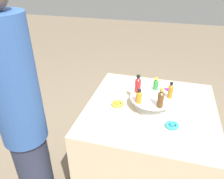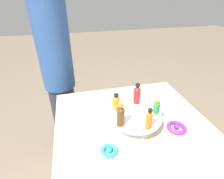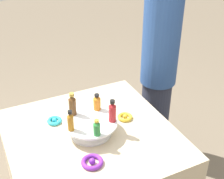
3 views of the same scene
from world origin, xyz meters
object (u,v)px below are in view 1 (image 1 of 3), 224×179
object	(u,v)px
bottle_green	(156,84)
person_figure	(22,120)
display_stand	(151,101)
bottle_amber	(170,91)
bottle_orange	(139,97)
ribbon_bow_purple	(165,92)
bottle_red	(138,84)
ribbon_bow_gold	(118,104)
bottle_brown	(161,98)
ribbon_bow_teal	(172,125)

from	to	relation	value
bottle_green	person_figure	size ratio (longest dim) A/B	0.06
display_stand	person_figure	size ratio (longest dim) A/B	0.19
display_stand	bottle_amber	xyz separation A→B (m)	(0.12, 0.03, 0.09)
bottle_green	bottle_amber	bearing A→B (deg)	-41.62
bottle_orange	ribbon_bow_purple	bearing A→B (deg)	62.41
bottle_red	ribbon_bow_gold	bearing A→B (deg)	-145.16
bottle_brown	person_figure	xyz separation A→B (m)	(-0.79, -0.34, -0.08)
bottle_amber	bottle_red	bearing A→B (deg)	174.38
bottle_red	ribbon_bow_purple	bearing A→B (deg)	42.09
display_stand	bottle_green	size ratio (longest dim) A/B	3.25
ribbon_bow_purple	bottle_red	bearing A→B (deg)	-137.91
bottle_brown	bottle_amber	size ratio (longest dim) A/B	1.14
bottle_amber	person_figure	distance (m)	0.97
bottle_orange	bottle_green	world-z (taller)	bottle_orange
display_stand	bottle_brown	world-z (taller)	bottle_brown
person_figure	bottle_green	bearing A→B (deg)	5.94
ribbon_bow_gold	ribbon_bow_teal	world-z (taller)	ribbon_bow_teal
display_stand	bottle_green	distance (m)	0.14
person_figure	ribbon_bow_gold	bearing A→B (deg)	7.94
bottle_amber	bottle_orange	bearing A→B (deg)	-149.62
ribbon_bow_teal	bottle_orange	bearing A→B (deg)	157.78
bottle_red	bottle_amber	xyz separation A→B (m)	(0.23, -0.02, -0.01)
person_figure	display_stand	bearing A→B (deg)	0.00
bottle_green	ribbon_bow_gold	size ratio (longest dim) A/B	1.04
bottle_brown	ribbon_bow_teal	world-z (taller)	bottle_brown
bottle_red	bottle_amber	bearing A→B (deg)	-5.62
ribbon_bow_gold	bottle_brown	bearing A→B (deg)	-12.31
ribbon_bow_teal	person_figure	size ratio (longest dim) A/B	0.05
ribbon_bow_gold	ribbon_bow_teal	distance (m)	0.41
bottle_red	bottle_green	world-z (taller)	bottle_red
display_stand	bottle_orange	bearing A→B (deg)	-131.62
display_stand	bottle_red	bearing A→B (deg)	156.38
bottle_brown	bottle_green	world-z (taller)	bottle_brown
bottle_orange	bottle_brown	xyz separation A→B (m)	(0.14, -0.01, 0.02)
ribbon_bow_gold	ribbon_bow_teal	xyz separation A→B (m)	(0.39, -0.15, 0.00)
bottle_brown	ribbon_bow_teal	distance (m)	0.18
display_stand	person_figure	world-z (taller)	person_figure
bottle_green	bottle_brown	bearing A→B (deg)	-77.62
bottle_amber	display_stand	bearing A→B (deg)	-167.62
display_stand	ribbon_bow_purple	world-z (taller)	display_stand
bottle_green	ribbon_bow_gold	distance (m)	0.32
bottle_orange	bottle_amber	distance (m)	0.23
bottle_orange	bottle_brown	world-z (taller)	bottle_brown
bottle_red	bottle_orange	size ratio (longest dim) A/B	1.32
bottle_red	bottle_green	size ratio (longest dim) A/B	1.43
display_stand	ribbon_bow_teal	distance (m)	0.24
person_figure	bottle_red	bearing A→B (deg)	7.13
ribbon_bow_purple	person_figure	world-z (taller)	person_figure
bottle_red	person_figure	bearing A→B (deg)	-141.75
bottle_green	ribbon_bow_teal	distance (m)	0.35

